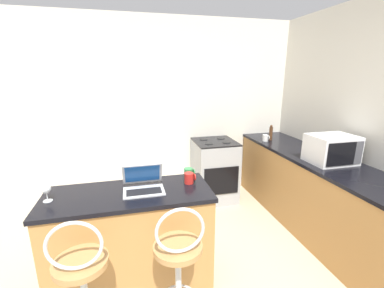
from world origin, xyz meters
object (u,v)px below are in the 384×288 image
Objects in this scene: mug_green at (189,173)px; bar_stool_far at (179,273)px; laptop at (143,183)px; stove_range at (214,170)px; microwave at (332,149)px; wine_glass_short at (46,190)px; pepper_mill at (271,133)px; mug_red at (189,178)px; mug_white at (265,138)px.

bar_stool_far is at bearing -108.65° from mug_green.
laptop is 1.83m from stove_range.
stove_range is (-0.92, 1.17, -0.60)m from microwave.
microwave reaches higher than wine_glass_short.
stove_range is 6.55× the size of wine_glass_short.
stove_range is 4.04× the size of pepper_mill.
mug_red is 1.01× the size of mug_green.
wine_glass_short reaches higher than mug_green.
mug_white is (-0.10, -0.04, -0.06)m from pepper_mill.
wine_glass_short is (-1.82, -1.41, 0.54)m from stove_range.
laptop reaches higher than mug_red.
pepper_mill is at bearing 38.79° from mug_red.
pepper_mill is (0.80, -0.13, 0.55)m from stove_range.
microwave is 1.63m from mug_red.
laptop is 0.70× the size of microwave.
stove_range is at bearing 37.83° from wine_glass_short.
pepper_mill is 2.28× the size of mug_green.
microwave is 0.52× the size of stove_range.
laptop reaches higher than stove_range.
pepper_mill reaches higher than mug_green.
laptop is 0.72m from wine_glass_short.
mug_white is 0.95× the size of mug_red.
mug_white is 0.96× the size of mug_green.
laptop reaches higher than bar_stool_far.
mug_green is at bearing 21.30° from laptop.
stove_range is at bearing 60.88° from mug_green.
mug_green reaches higher than stove_range.
mug_red is at bearing -140.11° from mug_white.
laptop reaches higher than mug_white.
wine_glass_short is 1.16m from mug_green.
mug_green is at bearing -143.98° from pepper_mill.
bar_stool_far is at bearing -157.87° from microwave.
mug_white is 1.82m from mug_red.
bar_stool_far is at bearing -133.90° from pepper_mill.
mug_white is at bearing 39.89° from mug_red.
stove_range is 1.59m from mug_red.
bar_stool_far is 4.62× the size of pepper_mill.
bar_stool_far is at bearing -110.32° from mug_red.
mug_red is (-0.70, -1.34, 0.49)m from stove_range.
bar_stool_far is 3.13× the size of laptop.
pepper_mill is 2.36× the size of mug_white.
mug_green is at bearing 71.35° from bar_stool_far.
stove_range is 9.20× the size of mug_green.
microwave is at bearing -52.03° from stove_range.
microwave is at bearing 5.68° from laptop.
mug_red reaches higher than mug_green.
laptop is 3.31× the size of mug_red.
mug_white is 1.72m from mug_green.
microwave reaches higher than mug_white.
mug_red is at bearing -117.52° from stove_range.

